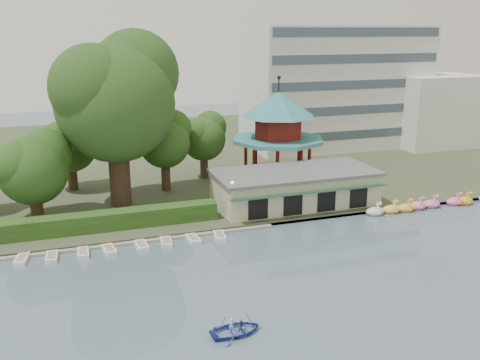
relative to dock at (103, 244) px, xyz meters
name	(u,v)px	position (x,y,z in m)	size (l,w,h in m)	color
ground_plane	(294,312)	(12.00, -17.20, -0.12)	(220.00, 220.00, 0.00)	slate
shore	(161,155)	(12.00, 34.80, 0.08)	(220.00, 70.00, 0.40)	#424930
embankment	(224,229)	(12.00, 0.10, 0.03)	(220.00, 0.60, 0.30)	gray
dock	(103,244)	(0.00, 0.00, 0.00)	(34.00, 1.60, 0.24)	gray
boathouse	(295,187)	(22.00, 4.77, 2.25)	(18.60, 9.39, 3.90)	#C4BA96
pavilion	(278,127)	(24.00, 14.80, 7.36)	(12.40, 12.40, 13.50)	#C4BA96
office_building	(352,91)	(44.67, 31.80, 9.61)	(38.00, 18.00, 20.00)	silver
hedge	(68,225)	(-3.00, 3.30, 1.18)	(30.00, 2.00, 1.80)	#2B501B
lamp_post	(232,193)	(13.50, 1.80, 3.22)	(0.36, 0.36, 4.28)	black
big_tree	(116,94)	(3.18, 11.01, 12.92)	(14.39, 13.41, 19.58)	#3A281C
small_trees	(81,152)	(-0.88, 13.97, 6.08)	(39.06, 17.05, 9.94)	#3A281C
swan_boats	(446,203)	(38.79, -0.64, 0.28)	(21.43, 2.16, 1.92)	silver
moored_rowboats	(82,253)	(-2.01, -1.50, 0.06)	(27.59, 2.76, 0.36)	white
rowboat_with_passengers	(236,327)	(7.16, -18.56, 0.40)	(5.33, 4.01, 2.01)	#354AA9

